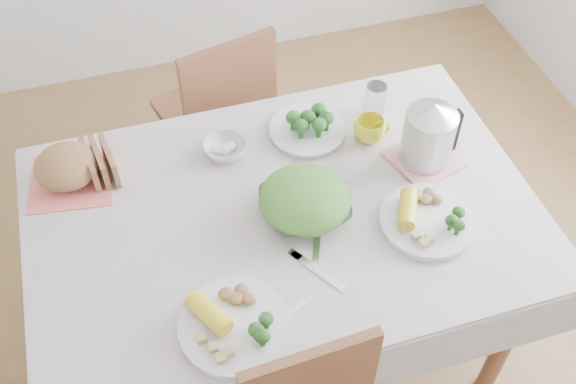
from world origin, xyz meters
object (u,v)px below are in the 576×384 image
object	(u,v)px
chair_far	(213,106)
dinner_plate_left	(234,327)
salad_bowl	(305,207)
yellow_mug	(369,130)
dinner_plate_right	(427,221)
electric_kettle	(429,133)
dining_table	(284,284)

from	to	relation	value
chair_far	dinner_plate_left	distance (m)	1.25
salad_bowl	yellow_mug	world-z (taller)	yellow_mug
dinner_plate_right	electric_kettle	world-z (taller)	electric_kettle
dinner_plate_right	electric_kettle	distance (m)	0.28
dinner_plate_left	yellow_mug	size ratio (longest dim) A/B	2.81
salad_bowl	electric_kettle	bearing A→B (deg)	12.52
chair_far	electric_kettle	bearing A→B (deg)	109.75
dinner_plate_right	electric_kettle	size ratio (longest dim) A/B	1.26
dinner_plate_right	chair_far	bearing A→B (deg)	112.88
dinner_plate_left	dinner_plate_right	xyz separation A→B (m)	(0.62, 0.17, 0.00)
dining_table	chair_far	world-z (taller)	chair_far
chair_far	dining_table	bearing A→B (deg)	78.91
dining_table	chair_far	bearing A→B (deg)	93.02
yellow_mug	dining_table	bearing A→B (deg)	-148.99
chair_far	salad_bowl	bearing A→B (deg)	82.51
dining_table	dinner_plate_right	world-z (taller)	dinner_plate_right
salad_bowl	yellow_mug	distance (m)	0.38
salad_bowl	dinner_plate_right	distance (m)	0.36
yellow_mug	dinner_plate_left	bearing A→B (deg)	-136.79
salad_bowl	dinner_plate_left	xyz separation A→B (m)	(-0.29, -0.31, -0.02)
electric_kettle	salad_bowl	bearing A→B (deg)	-173.95
chair_far	salad_bowl	xyz separation A→B (m)	(0.10, -0.88, 0.33)
dinner_plate_right	yellow_mug	world-z (taller)	yellow_mug
dinner_plate_left	dinner_plate_right	bearing A→B (deg)	15.48
salad_bowl	dinner_plate_right	xyz separation A→B (m)	(0.33, -0.14, -0.02)
salad_bowl	dinner_plate_right	world-z (taller)	salad_bowl
dinner_plate_right	electric_kettle	bearing A→B (deg)	67.91
salad_bowl	dinner_plate_left	world-z (taller)	salad_bowl
yellow_mug	electric_kettle	size ratio (longest dim) A/B	0.47
dinner_plate_left	yellow_mug	world-z (taller)	yellow_mug
dining_table	electric_kettle	size ratio (longest dim) A/B	6.33
yellow_mug	salad_bowl	bearing A→B (deg)	-141.14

